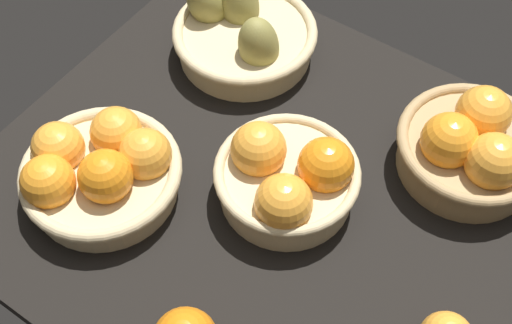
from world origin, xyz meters
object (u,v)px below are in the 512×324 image
object	(u,v)px
basket_center	(288,177)
basket_far_right	(472,147)
basket_near_left	(99,169)
basket_far_left_pears	(242,33)

from	to	relation	value
basket_center	basket_far_right	xyz separation A→B (cm)	(19.37, 19.61, 0.30)
basket_far_right	basket_near_left	bearing A→B (deg)	-141.64
basket_center	basket_near_left	xyz separation A→B (cm)	(-23.30, -14.16, -0.36)
basket_far_left_pears	basket_center	xyz separation A→B (cm)	(22.62, -20.63, 0.65)
basket_center	basket_near_left	size ratio (longest dim) A/B	0.90
basket_far_left_pears	basket_center	distance (cm)	30.62
basket_far_left_pears	basket_center	bearing A→B (deg)	-42.37
basket_near_left	basket_far_right	world-z (taller)	basket_far_right
basket_near_left	basket_far_right	xyz separation A→B (cm)	(42.67, 33.77, 0.67)
basket_far_left_pears	basket_center	size ratio (longest dim) A/B	1.17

